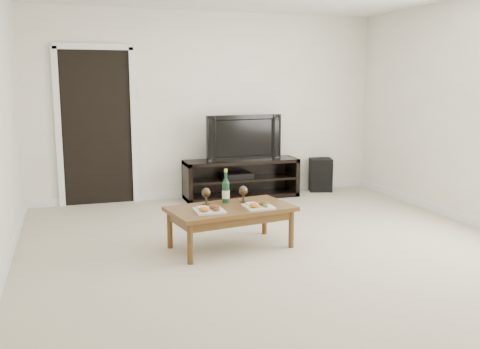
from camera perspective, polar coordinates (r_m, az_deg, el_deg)
The scene contains 13 objects.
floor at distance 5.28m, azimuth 4.40°, elevation -8.30°, with size 5.50×5.50×0.00m, color beige.
back_wall at distance 7.66m, azimuth -3.38°, elevation 7.32°, with size 5.00×0.04×2.60m, color white.
doorway at distance 7.41m, azimuth -15.02°, elevation 4.78°, with size 0.90×0.02×2.05m, color black.
media_console at distance 7.62m, azimuth 0.13°, elevation -0.44°, with size 1.63×0.45×0.55m, color black.
television at distance 7.54m, azimuth 0.13°, elevation 4.02°, with size 1.11×0.15×0.64m, color black.
av_receiver at distance 7.58m, azimuth -0.32°, elevation -0.10°, with size 0.40×0.30×0.08m, color black.
subwoofer at distance 8.20m, azimuth 8.56°, elevation -0.00°, with size 0.33×0.33×0.49m, color black.
coffee_table at distance 5.36m, azimuth -1.01°, elevation -5.65°, with size 1.21×0.66×0.42m, color brown.
plate_left at distance 5.12m, azimuth -3.31°, elevation -3.59°, with size 0.27×0.27×0.07m, color white.
plate_right at distance 5.26m, azimuth 1.99°, elevation -3.19°, with size 0.27×0.27×0.07m, color white.
wine_bottle at distance 5.45m, azimuth -1.52°, elevation -1.22°, with size 0.07×0.07×0.35m, color #0F3A1E.
goblet_left at distance 5.40m, azimuth -3.63°, elevation -2.31°, with size 0.09×0.09×0.17m, color #3D3221, non-canonical shape.
goblet_right at distance 5.49m, azimuth 0.35°, elevation -2.09°, with size 0.09×0.09×0.17m, color #3D3221, non-canonical shape.
Camera 1 is at (-1.91, -4.64, 1.65)m, focal length 40.00 mm.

